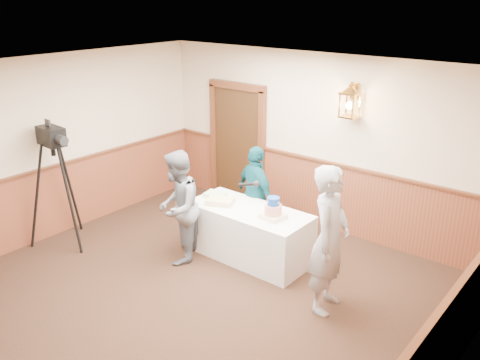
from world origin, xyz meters
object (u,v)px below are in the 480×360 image
object	(u,v)px
sheet_cake_yellow	(220,201)
baker	(329,240)
tv_camera_rig	(59,193)
sheet_cake_green	(215,195)
tiered_cake	(273,210)
assistant_p	(256,194)
display_table	(249,233)
interviewer	(178,207)

from	to	relation	value
sheet_cake_yellow	baker	world-z (taller)	baker
tv_camera_rig	baker	bearing A→B (deg)	19.15
sheet_cake_yellow	sheet_cake_green	bearing A→B (deg)	148.57
tiered_cake	tv_camera_rig	xyz separation A→B (m)	(-2.91, -1.42, -0.04)
sheet_cake_yellow	tv_camera_rig	size ratio (longest dim) A/B	0.21
tiered_cake	sheet_cake_green	world-z (taller)	tiered_cake
sheet_cake_green	assistant_p	bearing A→B (deg)	49.24
sheet_cake_yellow	tv_camera_rig	distance (m)	2.43
display_table	sheet_cake_yellow	bearing A→B (deg)	-167.48
interviewer	display_table	bearing A→B (deg)	103.99
interviewer	baker	bearing A→B (deg)	67.41
display_table	interviewer	bearing A→B (deg)	-136.01
tiered_cake	interviewer	size ratio (longest dim) A/B	0.20
interviewer	assistant_p	bearing A→B (deg)	129.55
assistant_p	tv_camera_rig	bearing A→B (deg)	61.99
sheet_cake_green	tv_camera_rig	bearing A→B (deg)	-140.32
interviewer	tiered_cake	bearing A→B (deg)	89.72
display_table	baker	xyz separation A→B (m)	(1.52, -0.40, 0.54)
sheet_cake_green	display_table	bearing A→B (deg)	-3.31
sheet_cake_green	interviewer	bearing A→B (deg)	-93.26
sheet_cake_green	baker	xyz separation A→B (m)	(2.19, -0.44, 0.13)
assistant_p	tv_camera_rig	distance (m)	2.95
interviewer	tv_camera_rig	xyz separation A→B (m)	(-1.75, -0.76, 0.01)
sheet_cake_green	baker	world-z (taller)	baker
tv_camera_rig	interviewer	bearing A→B (deg)	27.78
sheet_cake_green	baker	bearing A→B (deg)	-11.40
sheet_cake_green	tv_camera_rig	xyz separation A→B (m)	(-1.80, -1.49, 0.04)
sheet_cake_yellow	assistant_p	size ratio (longest dim) A/B	0.25
display_table	tv_camera_rig	world-z (taller)	tv_camera_rig
sheet_cake_yellow	tiered_cake	bearing A→B (deg)	4.37
interviewer	tv_camera_rig	world-z (taller)	tv_camera_rig
assistant_p	baker	bearing A→B (deg)	173.16
sheet_cake_green	assistant_p	size ratio (longest dim) A/B	0.19
tv_camera_rig	assistant_p	bearing A→B (deg)	46.13
display_table	sheet_cake_green	size ratio (longest dim) A/B	6.15
sheet_cake_green	assistant_p	distance (m)	0.63
baker	assistant_p	bearing A→B (deg)	52.47
tiered_cake	tv_camera_rig	size ratio (longest dim) A/B	0.18
sheet_cake_green	interviewer	xyz separation A→B (m)	(-0.04, -0.73, 0.03)
baker	tv_camera_rig	distance (m)	4.13
display_table	assistant_p	distance (m)	0.69
assistant_p	tv_camera_rig	size ratio (longest dim) A/B	0.82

